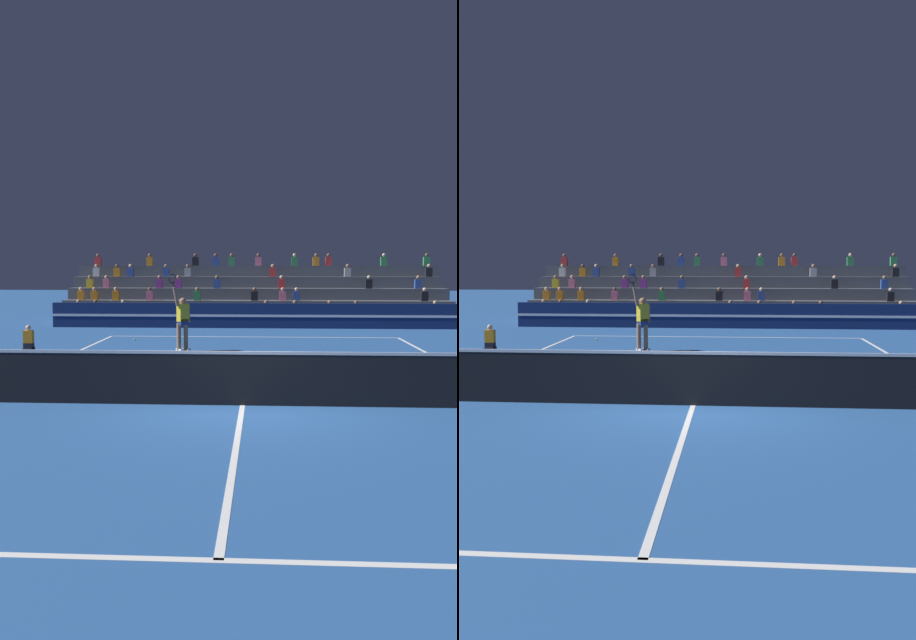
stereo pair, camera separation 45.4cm
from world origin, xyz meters
The scene contains 8 objects.
ground_plane centered at (0.00, 0.00, 0.00)m, with size 120.00×120.00×0.00m, color #285699.
court_lines centered at (0.00, 0.00, 0.00)m, with size 11.10×23.90×0.01m.
tennis_net centered at (0.00, 0.00, 0.54)m, with size 12.00×0.10×1.10m.
sponsor_banner_wall centered at (0.00, 15.41, 0.55)m, with size 18.00×0.26×1.10m.
bleacher_stand centered at (-0.01, 19.21, 1.02)m, with size 18.38×4.75×3.38m.
ball_kid_courtside centered at (-7.07, 7.39, 0.33)m, with size 0.30×0.36×0.84m.
tennis_player centered at (-2.18, 7.69, 0.99)m, with size 0.66×0.68×2.50m.
tennis_ball centered at (-4.34, 10.56, 0.03)m, with size 0.07×0.07×0.07m, color #C6DB33.
Camera 1 is at (0.40, -11.90, 2.68)m, focal length 35.00 mm.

